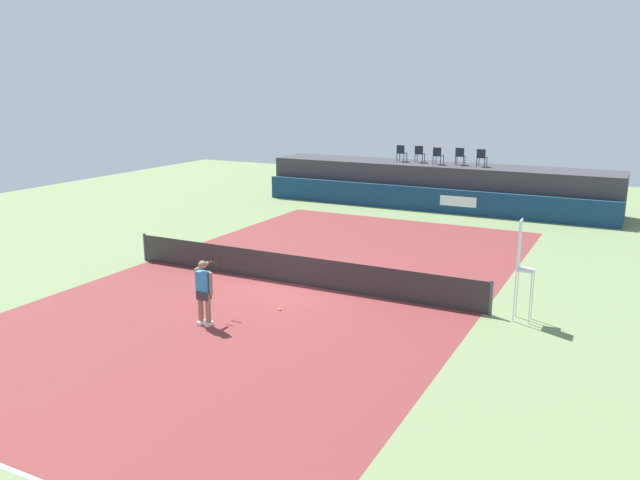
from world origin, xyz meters
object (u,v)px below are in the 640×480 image
(spectator_chair_right, at_px, (460,155))
(net_post_far, at_px, (491,298))
(spectator_chair_left, at_px, (420,153))
(tennis_player, at_px, (204,290))
(net_post_near, at_px, (145,247))
(umpire_chair, at_px, (522,263))
(spectator_chair_far_right, at_px, (482,157))
(spectator_chair_center, at_px, (438,155))
(spectator_chair_far_left, at_px, (401,152))
(tennis_ball, at_px, (280,309))

(spectator_chair_right, distance_m, net_post_far, 16.26)
(spectator_chair_left, relative_size, tennis_player, 0.50)
(net_post_near, bearing_deg, umpire_chair, -0.01)
(spectator_chair_far_right, relative_size, net_post_near, 0.89)
(spectator_chair_center, xyz_separation_m, spectator_chair_right, (1.07, 0.32, 0.00))
(spectator_chair_far_left, height_order, tennis_ball, spectator_chair_far_left)
(spectator_chair_right, xyz_separation_m, spectator_chair_far_right, (1.14, -0.17, 0.00))
(net_post_far, bearing_deg, spectator_chair_far_left, 118.29)
(spectator_chair_left, relative_size, tennis_ball, 13.06)
(tennis_player, bearing_deg, spectator_chair_right, 85.58)
(spectator_chair_far_right, relative_size, umpire_chair, 0.32)
(umpire_chair, height_order, tennis_player, umpire_chair)
(umpire_chair, height_order, net_post_far, umpire_chair)
(umpire_chair, bearing_deg, net_post_far, 179.91)
(spectator_chair_right, distance_m, spectator_chair_far_right, 1.15)
(net_post_far, bearing_deg, spectator_chair_far_right, 104.56)
(net_post_far, distance_m, tennis_player, 7.79)
(net_post_far, xyz_separation_m, tennis_player, (-6.57, -4.17, 0.46))
(spectator_chair_far_left, xyz_separation_m, net_post_near, (-4.15, -15.33, -2.19))
(spectator_chair_far_right, bearing_deg, tennis_ball, -94.70)
(spectator_chair_center, height_order, spectator_chair_right, same)
(spectator_chair_left, bearing_deg, spectator_chair_far_right, -5.13)
(spectator_chair_left, distance_m, net_post_far, 17.19)
(spectator_chair_left, distance_m, tennis_player, 19.68)
(tennis_ball, bearing_deg, spectator_chair_center, 92.56)
(spectator_chair_far_right, bearing_deg, umpire_chair, -72.84)
(spectator_chair_far_left, bearing_deg, spectator_chair_far_right, -2.78)
(spectator_chair_center, bearing_deg, net_post_near, -112.70)
(spectator_chair_center, distance_m, spectator_chair_far_right, 2.21)
(spectator_chair_center, distance_m, umpire_chair, 16.52)
(spectator_chair_right, distance_m, umpire_chair, 16.40)
(spectator_chair_far_right, relative_size, net_post_far, 0.89)
(spectator_chair_far_left, distance_m, spectator_chair_left, 0.98)
(spectator_chair_far_left, distance_m, tennis_ball, 18.10)
(umpire_chair, relative_size, net_post_near, 2.76)
(tennis_player, relative_size, tennis_ball, 26.03)
(spectator_chair_center, height_order, spectator_chair_far_right, same)
(spectator_chair_center, relative_size, spectator_chair_right, 1.00)
(tennis_ball, bearing_deg, tennis_player, -123.46)
(spectator_chair_center, relative_size, tennis_player, 0.50)
(spectator_chair_center, height_order, net_post_far, spectator_chair_center)
(spectator_chair_left, distance_m, spectator_chair_far_right, 3.36)
(spectator_chair_right, relative_size, spectator_chair_far_right, 1.00)
(spectator_chair_far_left, distance_m, net_post_near, 16.03)
(tennis_player, distance_m, tennis_ball, 2.38)
(spectator_chair_right, relative_size, net_post_far, 0.89)
(net_post_near, relative_size, tennis_player, 0.56)
(spectator_chair_right, bearing_deg, net_post_far, -71.68)
(net_post_far, height_order, tennis_player, tennis_player)
(spectator_chair_far_left, bearing_deg, spectator_chair_center, -9.57)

